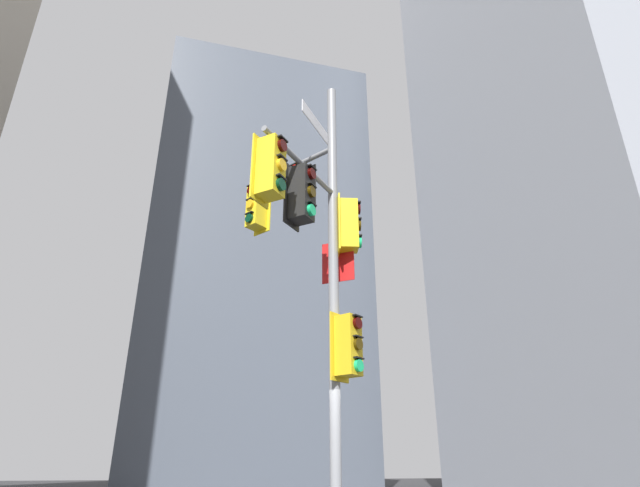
% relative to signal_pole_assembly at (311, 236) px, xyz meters
% --- Properties ---
extents(building_tower_right, '(13.78, 13.78, 45.35)m').
position_rel_signal_pole_assembly_xyz_m(building_tower_right, '(17.38, 8.84, 17.45)').
color(building_tower_right, '#9399A3').
rests_on(building_tower_right, ground).
extents(building_mid_block, '(14.02, 14.02, 28.83)m').
position_rel_signal_pole_assembly_xyz_m(building_mid_block, '(2.35, 27.05, 9.19)').
color(building_mid_block, '#4C5460').
rests_on(building_mid_block, ground).
extents(signal_pole_assembly, '(2.33, 3.88, 8.68)m').
position_rel_signal_pole_assembly_xyz_m(signal_pole_assembly, '(0.00, 0.00, 0.00)').
color(signal_pole_assembly, gray).
rests_on(signal_pole_assembly, ground).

